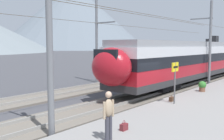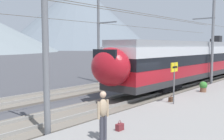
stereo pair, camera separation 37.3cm
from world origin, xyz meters
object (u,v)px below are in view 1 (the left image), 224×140
(platform_sign, at_px, (175,74))
(handbag_near_sign, at_px, (172,99))
(train_near_platform, at_px, (198,59))
(handbag_beside_passenger, at_px, (124,127))
(potted_plant_platform_edge, at_px, (202,86))
(passenger_walking, at_px, (109,113))
(catenary_mast_west, at_px, (47,33))
(train_far_track, at_px, (195,54))
(catenary_mast_mid, at_px, (209,41))
(catenary_mast_far_side, at_px, (98,37))

(platform_sign, distance_m, handbag_near_sign, 1.65)
(train_near_platform, height_order, handbag_near_sign, train_near_platform)
(handbag_beside_passenger, relative_size, potted_plant_platform_edge, 0.53)
(passenger_walking, bearing_deg, train_near_platform, 12.43)
(catenary_mast_west, bearing_deg, train_near_platform, 4.88)
(handbag_beside_passenger, bearing_deg, handbag_near_sign, 9.11)
(train_far_track, bearing_deg, handbag_beside_passenger, -162.97)
(potted_plant_platform_edge, bearing_deg, train_near_platform, 23.96)
(catenary_mast_mid, distance_m, handbag_beside_passenger, 15.56)
(catenary_mast_far_side, distance_m, potted_plant_platform_edge, 10.51)
(catenary_mast_mid, height_order, potted_plant_platform_edge, catenary_mast_mid)
(catenary_mast_far_side, xyz_separation_m, handbag_near_sign, (-4.12, -9.68, -3.85))
(passenger_walking, bearing_deg, handbag_beside_passenger, 10.86)
(train_far_track, xyz_separation_m, catenary_mast_far_side, (-18.46, 1.93, 2.05))
(catenary_mast_mid, bearing_deg, handbag_near_sign, -172.55)
(train_near_platform, xyz_separation_m, catenary_mast_far_side, (-6.84, 6.89, 2.06))
(handbag_beside_passenger, xyz_separation_m, handbag_near_sign, (5.75, 0.92, 0.00))
(train_near_platform, distance_m, platform_sign, 11.83)
(handbag_beside_passenger, xyz_separation_m, potted_plant_platform_edge, (9.98, 0.72, 0.28))
(catenary_mast_west, relative_size, catenary_mast_mid, 1.00)
(catenary_mast_mid, xyz_separation_m, catenary_mast_far_side, (-5.16, 8.47, 0.42))
(catenary_mast_mid, xyz_separation_m, platform_sign, (-9.72, -1.60, -1.89))
(catenary_mast_mid, relative_size, platform_sign, 17.37)
(catenary_mast_west, height_order, passenger_walking, catenary_mast_west)
(catenary_mast_west, bearing_deg, catenary_mast_far_side, 35.90)
(catenary_mast_mid, distance_m, potted_plant_platform_edge, 6.12)
(train_near_platform, bearing_deg, catenary_mast_mid, -136.78)
(train_near_platform, bearing_deg, handbag_beside_passenger, -167.46)
(train_far_track, relative_size, handbag_near_sign, 87.87)
(handbag_near_sign, bearing_deg, train_far_track, 18.95)
(train_near_platform, bearing_deg, catenary_mast_far_side, 134.81)
(catenary_mast_west, distance_m, handbag_beside_passenger, 4.50)
(passenger_walking, height_order, handbag_near_sign, passenger_walking)
(catenary_mast_mid, bearing_deg, catenary_mast_far_side, 121.36)
(train_near_platform, relative_size, passenger_walking, 16.36)
(platform_sign, bearing_deg, train_far_track, 19.47)
(catenary_mast_west, bearing_deg, passenger_walking, -73.68)
(passenger_walking, xyz_separation_m, handbag_near_sign, (6.90, 1.14, -0.81))
(platform_sign, bearing_deg, handbag_near_sign, 41.13)
(handbag_beside_passenger, bearing_deg, platform_sign, 5.79)
(catenary_mast_mid, bearing_deg, handbag_beside_passenger, -171.91)
(train_far_track, bearing_deg, train_near_platform, -156.88)
(train_near_platform, distance_m, catenary_mast_mid, 2.83)
(train_near_platform, height_order, catenary_mast_mid, catenary_mast_mid)
(train_far_track, relative_size, catenary_mast_far_side, 0.86)
(catenary_mast_west, height_order, platform_sign, catenary_mast_west)
(train_near_platform, height_order, catenary_mast_far_side, catenary_mast_far_side)
(train_far_track, bearing_deg, catenary_mast_mid, -153.81)
(passenger_walking, relative_size, handbag_beside_passenger, 4.37)
(catenary_mast_west, xyz_separation_m, catenary_mast_mid, (16.86, 0.00, -0.08))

